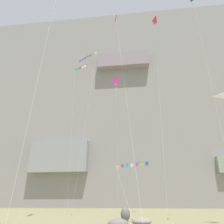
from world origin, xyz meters
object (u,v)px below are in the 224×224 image
Objects in this scene: kite_diamond_near_cliff at (193,3)px; kite_diamond_mid_left at (116,84)px; boulder_foreground_right at (118,224)px; kite_banner_low_left at (132,167)px; kite_diamond_mid_right at (117,27)px; kite_banner_upper_left at (87,62)px; kite_banner_high_center at (81,74)px; boulder_mid_field at (125,214)px; kite_delta_high_right at (153,28)px; boulder_foreground_left at (142,222)px.

kite_diamond_near_cliff is 1.15× the size of kite_diamond_mid_left.
kite_banner_low_left is at bearing 87.31° from boulder_foreground_right.
kite_diamond_mid_left reaches higher than kite_diamond_mid_right.
kite_banner_high_center is at bearing 127.27° from kite_banner_upper_left.
kite_banner_upper_left is at bearing -52.73° from kite_banner_high_center.
kite_banner_high_center is (-10.37, 17.05, 27.08)m from boulder_mid_field.
kite_diamond_mid_right is 20.78m from kite_banner_high_center.
kite_banner_upper_left is at bearing 111.79° from boulder_foreground_right.
boulder_foreground_left is at bearing -107.27° from kite_delta_high_right.
boulder_foreground_left is 29.63m from kite_diamond_near_cliff.
boulder_mid_field is at bearing -81.53° from kite_diamond_mid_left.
boulder_foreground_left is 32.36m from kite_diamond_mid_left.
kite_banner_high_center reaches higher than boulder_mid_field.
kite_diamond_mid_left reaches higher than kite_banner_low_left.
kite_banner_low_left is 24.83m from kite_diamond_near_cliff.
boulder_foreground_left is at bearing -68.21° from boulder_mid_field.
boulder_foreground_left is at bearing -60.25° from kite_banner_high_center.
boulder_mid_field is 32.27m from kite_banner_upper_left.
kite_diamond_mid_right is at bearing -62.61° from kite_banner_upper_left.
kite_diamond_near_cliff is 20.66m from kite_diamond_mid_left.
kite_banner_high_center is (-2.21, 2.90, -0.75)m from kite_banner_upper_left.
kite_banner_upper_left reaches higher than kite_banner_low_left.
boulder_foreground_left is at bearing -57.00° from kite_diamond_mid_right.
boulder_foreground_right is 0.06× the size of kite_banner_upper_left.
boulder_foreground_left is 0.06× the size of kite_banner_high_center.
boulder_mid_field is 8.96m from kite_banner_low_left.
kite_diamond_near_cliff is 1.02× the size of kite_banner_high_center.
kite_delta_high_right is at bearing 57.34° from boulder_mid_field.
kite_diamond_near_cliff is at bearing 8.38° from boulder_mid_field.
kite_banner_low_left is (0.50, 7.15, 5.38)m from boulder_mid_field.
boulder_foreground_left is 34.65m from kite_banner_upper_left.
boulder_foreground_right is at bearing -68.21° from kite_banner_upper_left.
boulder_foreground_right is 1.56× the size of boulder_mid_field.
boulder_foreground_right is 0.07× the size of kite_diamond_mid_right.
kite_diamond_near_cliff is at bearing -29.70° from kite_banner_low_left.
kite_banner_high_center reaches higher than kite_diamond_mid_left.
boulder_foreground_left is 0.07× the size of kite_diamond_mid_right.
kite_banner_low_left is 0.26× the size of kite_diamond_mid_left.
kite_delta_high_right is at bearing -25.46° from kite_banner_upper_left.
kite_diamond_near_cliff is (10.36, 1.53, 27.48)m from boulder_mid_field.
kite_diamond_near_cliff is 22.41m from kite_banner_upper_left.
boulder_mid_field is 0.04× the size of kite_diamond_mid_left.
kite_delta_high_right reaches higher than kite_banner_low_left.
kite_diamond_mid_right is (-0.52, -0.60, 22.23)m from boulder_mid_field.
kite_banner_upper_left is 7.44m from kite_diamond_mid_left.
kite_diamond_near_cliff is at bearing -34.27° from kite_banner_upper_left.
boulder_mid_field reaches higher than boulder_foreground_left.
kite_diamond_mid_right is (7.64, -14.74, -5.60)m from kite_banner_upper_left.
kite_delta_high_right is (5.15, 13.84, 29.79)m from boulder_foreground_right.
kite_diamond_mid_left is (-3.08, 10.13, 18.66)m from kite_banner_low_left.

